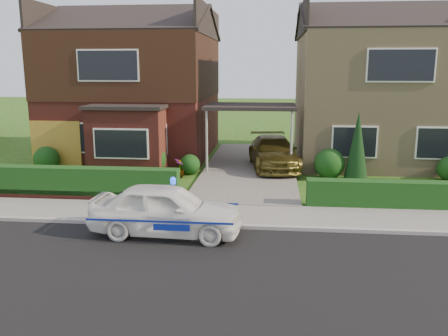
# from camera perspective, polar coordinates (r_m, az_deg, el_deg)

# --- Properties ---
(ground) EXTENTS (120.00, 120.00, 0.00)m
(ground) POSITION_cam_1_polar(r_m,az_deg,el_deg) (10.20, 0.05, -12.95)
(ground) COLOR #1E4D14
(ground) RESTS_ON ground
(road) EXTENTS (60.00, 6.00, 0.02)m
(road) POSITION_cam_1_polar(r_m,az_deg,el_deg) (10.20, 0.05, -12.95)
(road) COLOR black
(road) RESTS_ON ground
(kerb) EXTENTS (60.00, 0.16, 0.12)m
(kerb) POSITION_cam_1_polar(r_m,az_deg,el_deg) (13.00, 1.42, -7.07)
(kerb) COLOR #9E9993
(kerb) RESTS_ON ground
(sidewalk) EXTENTS (60.00, 2.00, 0.10)m
(sidewalk) POSITION_cam_1_polar(r_m,az_deg,el_deg) (14.00, 1.76, -5.72)
(sidewalk) COLOR slate
(sidewalk) RESTS_ON ground
(driveway) EXTENTS (3.80, 12.00, 0.12)m
(driveway) POSITION_cam_1_polar(r_m,az_deg,el_deg) (20.67, 3.14, 0.09)
(driveway) COLOR #666059
(driveway) RESTS_ON ground
(house_left) EXTENTS (7.50, 9.53, 7.25)m
(house_left) POSITION_cam_1_polar(r_m,az_deg,el_deg) (24.07, -10.53, 10.59)
(house_left) COLOR maroon
(house_left) RESTS_ON ground
(house_right) EXTENTS (7.50, 8.06, 7.25)m
(house_right) POSITION_cam_1_polar(r_m,az_deg,el_deg) (23.71, 17.97, 9.84)
(house_right) COLOR tan
(house_right) RESTS_ON ground
(carport_link) EXTENTS (3.80, 3.00, 2.77)m
(carport_link) POSITION_cam_1_polar(r_m,az_deg,el_deg) (20.25, 3.22, 7.27)
(carport_link) COLOR black
(carport_link) RESTS_ON ground
(garage_door) EXTENTS (2.20, 0.10, 2.10)m
(garage_door) POSITION_cam_1_polar(r_m,az_deg,el_deg) (21.50, -19.52, 2.57)
(garage_door) COLOR olive
(garage_door) RESTS_ON ground
(dwarf_wall) EXTENTS (7.70, 0.25, 0.36)m
(dwarf_wall) POSITION_cam_1_polar(r_m,az_deg,el_deg) (16.52, -18.45, -3.12)
(dwarf_wall) COLOR maroon
(dwarf_wall) RESTS_ON ground
(hedge_left) EXTENTS (7.50, 0.55, 0.90)m
(hedge_left) POSITION_cam_1_polar(r_m,az_deg,el_deg) (16.69, -18.20, -3.59)
(hedge_left) COLOR #143B13
(hedge_left) RESTS_ON ground
(hedge_right) EXTENTS (7.50, 0.55, 0.80)m
(hedge_right) POSITION_cam_1_polar(r_m,az_deg,el_deg) (15.94, 23.47, -4.71)
(hedge_right) COLOR #143B13
(hedge_right) RESTS_ON ground
(shrub_left_far) EXTENTS (1.08, 1.08, 1.08)m
(shrub_left_far) POSITION_cam_1_polar(r_m,az_deg,el_deg) (21.29, -20.57, 1.01)
(shrub_left_far) COLOR #143B13
(shrub_left_far) RESTS_ON ground
(shrub_left_mid) EXTENTS (1.32, 1.32, 1.32)m
(shrub_left_mid) POSITION_cam_1_polar(r_m,az_deg,el_deg) (19.50, -8.91, 1.04)
(shrub_left_mid) COLOR #143B13
(shrub_left_mid) RESTS_ON ground
(shrub_left_near) EXTENTS (0.84, 0.84, 0.84)m
(shrub_left_near) POSITION_cam_1_polar(r_m,az_deg,el_deg) (19.49, -4.11, 0.44)
(shrub_left_near) COLOR #143B13
(shrub_left_near) RESTS_ON ground
(shrub_right_near) EXTENTS (1.20, 1.20, 1.20)m
(shrub_right_near) POSITION_cam_1_polar(r_m,az_deg,el_deg) (19.10, 12.55, 0.50)
(shrub_right_near) COLOR #143B13
(shrub_right_near) RESTS_ON ground
(conifer_a) EXTENTS (0.90, 0.90, 2.60)m
(conifer_a) POSITION_cam_1_polar(r_m,az_deg,el_deg) (18.93, 15.73, 2.39)
(conifer_a) COLOR black
(conifer_a) RESTS_ON ground
(police_car) EXTENTS (3.65, 4.03, 1.52)m
(police_car) POSITION_cam_1_polar(r_m,az_deg,el_deg) (12.45, -6.95, -5.04)
(police_car) COLOR white
(police_car) RESTS_ON ground
(driveway_car) EXTENTS (2.45, 4.74, 1.31)m
(driveway_car) POSITION_cam_1_polar(r_m,az_deg,el_deg) (20.27, 5.96, 1.88)
(driveway_car) COLOR brown
(driveway_car) RESTS_ON driveway
(potted_plant_a) EXTENTS (0.53, 0.45, 0.84)m
(potted_plant_a) POSITION_cam_1_polar(r_m,az_deg,el_deg) (19.29, -25.31, -0.81)
(potted_plant_a) COLOR gray
(potted_plant_a) RESTS_ON ground
(potted_plant_b) EXTENTS (0.53, 0.48, 0.77)m
(potted_plant_b) POSITION_cam_1_polar(r_m,az_deg,el_deg) (17.08, -5.90, -1.36)
(potted_plant_b) COLOR gray
(potted_plant_b) RESTS_ON ground
(potted_plant_c) EXTENTS (0.43, 0.43, 0.76)m
(potted_plant_c) POSITION_cam_1_polar(r_m,az_deg,el_deg) (18.89, -5.45, -0.09)
(potted_plant_c) COLOR gray
(potted_plant_c) RESTS_ON ground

